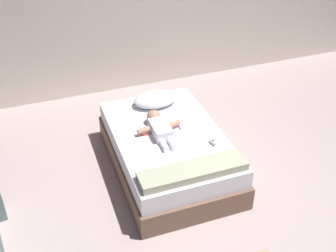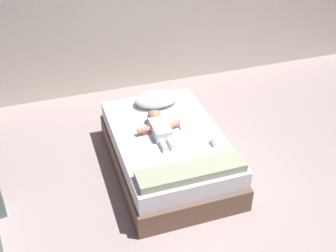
# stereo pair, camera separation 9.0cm
# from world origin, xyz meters

# --- Properties ---
(ground_plane) EXTENTS (8.00, 8.00, 0.00)m
(ground_plane) POSITION_xyz_m (0.00, 0.00, 0.00)
(ground_plane) COLOR #AF9C98
(bed) EXTENTS (1.15, 1.77, 0.47)m
(bed) POSITION_xyz_m (-0.26, 1.02, 0.23)
(bed) COLOR brown
(bed) RESTS_ON ground_plane
(pillow) EXTENTS (0.52, 0.34, 0.15)m
(pillow) POSITION_xyz_m (-0.20, 1.63, 0.54)
(pillow) COLOR white
(pillow) RESTS_ON bed
(baby) EXTENTS (0.49, 0.62, 0.16)m
(baby) POSITION_xyz_m (-0.33, 1.08, 0.53)
(baby) COLOR white
(baby) RESTS_ON bed
(toothbrush) EXTENTS (0.04, 0.17, 0.02)m
(toothbrush) POSITION_xyz_m (-0.10, 1.13, 0.48)
(toothbrush) COLOR #BE26AB
(toothbrush) RESTS_ON bed
(blanket) EXTENTS (1.04, 0.26, 0.08)m
(blanket) POSITION_xyz_m (-0.26, 0.34, 0.51)
(blanket) COLOR #A6AC8D
(blanket) RESTS_ON bed
(toy_block) EXTENTS (0.07, 0.07, 0.06)m
(toy_block) POSITION_xyz_m (-0.49, 1.10, 0.50)
(toy_block) COLOR #CD4841
(toy_block) RESTS_ON bed
(baby_bottle) EXTENTS (0.06, 0.09, 0.07)m
(baby_bottle) POSITION_xyz_m (0.12, 0.69, 0.50)
(baby_bottle) COLOR white
(baby_bottle) RESTS_ON bed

